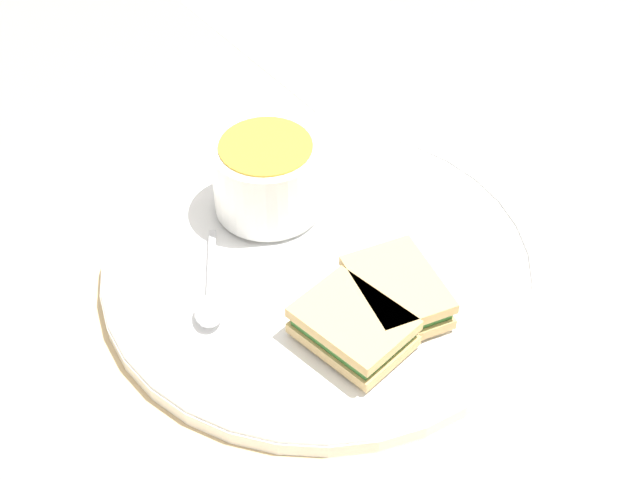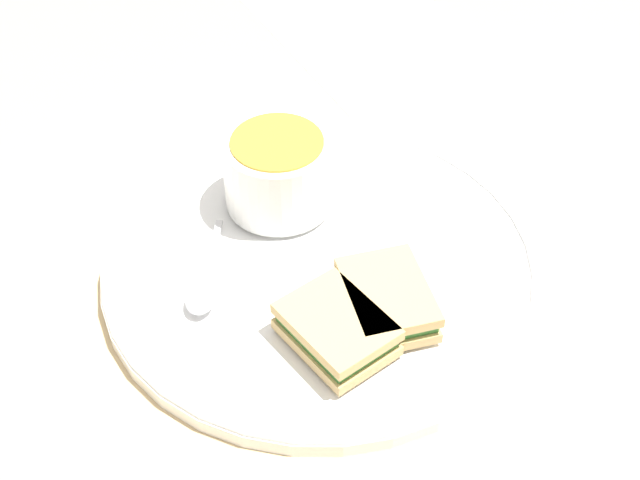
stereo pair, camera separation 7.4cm
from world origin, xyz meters
name	(u,v)px [view 1 (the left image)]	position (x,y,z in m)	size (l,w,h in m)	color
ground_plane	(320,270)	(0.00, 0.00, 0.00)	(2.40, 2.40, 0.00)	#D1B27F
plate	(320,263)	(0.00, 0.00, 0.01)	(0.37, 0.37, 0.02)	white
soup_bowl	(267,176)	(0.02, -0.08, 0.05)	(0.10, 0.10, 0.07)	white
spoon	(210,304)	(0.10, 0.02, 0.02)	(0.05, 0.11, 0.01)	silver
sandwich_half_near	(353,327)	(0.01, 0.09, 0.03)	(0.09, 0.10, 0.03)	tan
sandwich_half_far	(397,292)	(-0.03, 0.07, 0.03)	(0.06, 0.09, 0.03)	tan
menu_sheet	(318,25)	(-0.16, -0.36, 0.00)	(0.26, 0.32, 0.00)	white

